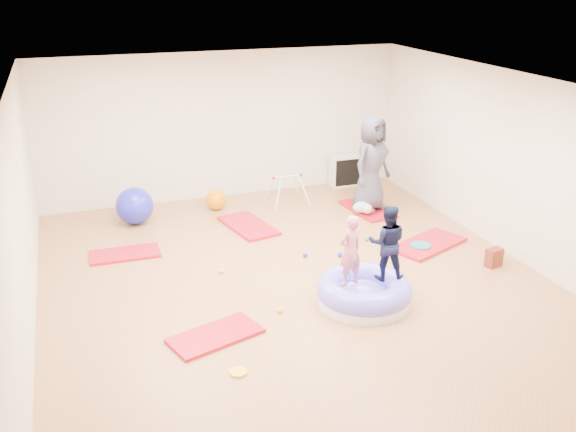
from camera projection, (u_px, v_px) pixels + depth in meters
name	position (u px, v px, depth m)	size (l,w,h in m)	color
room	(295.00, 189.00, 8.70)	(7.01, 8.01, 2.81)	#B3693D
gym_mat_front_left	(215.00, 336.00, 7.80)	(1.11, 0.56, 0.05)	#B0162C
gym_mat_mid_left	(125.00, 254.00, 10.04)	(1.07, 0.53, 0.04)	#B0162C
gym_mat_center_back	(248.00, 226.00, 11.13)	(1.24, 0.62, 0.05)	#B0162C
gym_mat_right	(428.00, 244.00, 10.39)	(1.29, 0.64, 0.05)	#B0162C
gym_mat_rear_right	(368.00, 209.00, 11.89)	(1.17, 0.59, 0.05)	#B0162C
inflatable_cushion	(364.00, 292.00, 8.57)	(1.28, 1.28, 0.40)	white
child_pink	(350.00, 247.00, 8.25)	(0.35, 0.23, 0.97)	#C86377
child_navy	(387.00, 239.00, 8.39)	(0.50, 0.39, 1.04)	black
adult_caregiver	(371.00, 163.00, 11.55)	(0.85, 0.55, 1.75)	#3C3B49
infant	(364.00, 207.00, 11.60)	(0.39, 0.39, 0.23)	#99C5DE
ball_pit_balls	(318.00, 266.00, 9.61)	(2.63, 2.75, 0.07)	red
exercise_ball_blue	(135.00, 206.00, 11.19)	(0.66, 0.66, 0.66)	#1E21C1
exercise_ball_orange	(216.00, 200.00, 11.90)	(0.38, 0.38, 0.38)	orange
infant_play_gym	(287.00, 185.00, 12.13)	(0.73, 0.69, 0.56)	silver
cube_shelf	(345.00, 171.00, 13.19)	(0.63, 0.31, 0.63)	silver
balance_disc	(421.00, 247.00, 10.26)	(0.33, 0.33, 0.07)	#167784
backpack	(494.00, 258.00, 9.63)	(0.25, 0.15, 0.29)	#C4462F
yellow_toy	(238.00, 372.00, 7.11)	(0.20, 0.20, 0.03)	yellow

